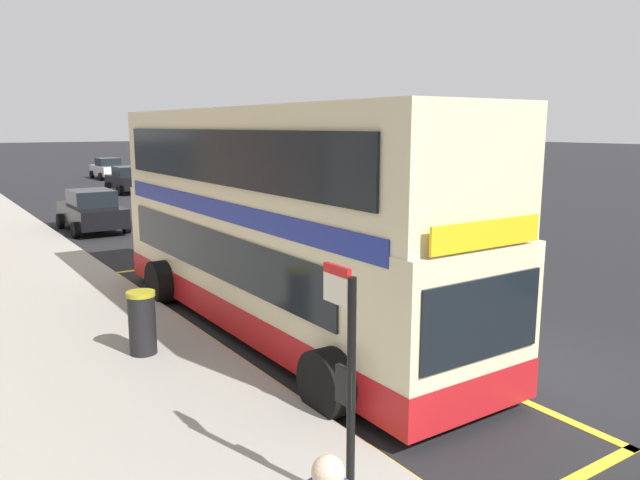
{
  "coord_description": "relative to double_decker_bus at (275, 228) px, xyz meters",
  "views": [
    {
      "loc": [
        -8.46,
        -6.15,
        4.07
      ],
      "look_at": [
        -1.45,
        4.27,
        1.72
      ],
      "focal_mm": 34.46,
      "sensor_mm": 36.0,
      "label": 1
    }
  ],
  "objects": [
    {
      "name": "ground_plane",
      "position": [
        2.46,
        27.61,
        -2.06
      ],
      "size": [
        260.0,
        260.0,
        0.0
      ],
      "primitive_type": "plane",
      "color": "black"
    },
    {
      "name": "double_decker_bus",
      "position": [
        0.0,
        0.0,
        0.0
      ],
      "size": [
        3.2,
        10.83,
        4.4
      ],
      "color": "beige",
      "rests_on": "ground"
    },
    {
      "name": "bus_bay_markings",
      "position": [
        -0.07,
        -0.12,
        -2.06
      ],
      "size": [
        2.95,
        13.5,
        0.01
      ],
      "color": "yellow",
      "rests_on": "ground"
    },
    {
      "name": "bus_stop_sign",
      "position": [
        -2.5,
        -5.82,
        -0.41
      ],
      "size": [
        0.09,
        0.51,
        2.54
      ],
      "color": "black",
      "rests_on": "pavement_near"
    },
    {
      "name": "parked_car_black_across",
      "position": [
        -0.15,
        14.18,
        -1.26
      ],
      "size": [
        2.09,
        4.2,
        1.62
      ],
      "rotation": [
        0.0,
        0.0,
        -0.04
      ],
      "color": "black",
      "rests_on": "ground"
    },
    {
      "name": "parked_car_white_kerbside",
      "position": [
        7.02,
        38.39,
        -1.26
      ],
      "size": [
        2.09,
        4.2,
        1.62
      ],
      "rotation": [
        0.0,
        0.0,
        0.04
      ],
      "color": "silver",
      "rests_on": "ground"
    },
    {
      "name": "parked_car_black_distant",
      "position": [
        5.29,
        27.43,
        -1.26
      ],
      "size": [
        2.09,
        4.2,
        1.62
      ],
      "rotation": [
        0.0,
        0.0,
        -0.04
      ],
      "color": "black",
      "rests_on": "ground"
    },
    {
      "name": "litter_bin",
      "position": [
        -2.87,
        -0.35,
        -1.36
      ],
      "size": [
        0.49,
        0.49,
        1.12
      ],
      "color": "black",
      "rests_on": "pavement_near"
    }
  ]
}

